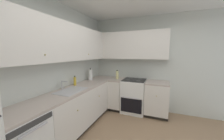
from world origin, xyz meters
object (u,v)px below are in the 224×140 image
(soap_bottle, at_px, (75,81))
(paper_towel_roll, at_px, (90,75))
(oven_range, at_px, (134,95))
(oil_bottle, at_px, (117,75))

(soap_bottle, distance_m, paper_towel_roll, 0.65)
(oven_range, relative_size, soap_bottle, 4.76)
(soap_bottle, bearing_deg, oil_bottle, -31.34)
(oven_range, distance_m, soap_bottle, 1.67)
(oven_range, xyz_separation_m, oil_bottle, (-0.02, 0.49, 0.56))
(oven_range, distance_m, paper_towel_roll, 1.34)
(soap_bottle, height_order, oil_bottle, oil_bottle)
(oven_range, relative_size, oil_bottle, 4.10)
(soap_bottle, bearing_deg, paper_towel_roll, -1.78)
(soap_bottle, xyz_separation_m, paper_towel_roll, (0.64, -0.02, 0.04))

